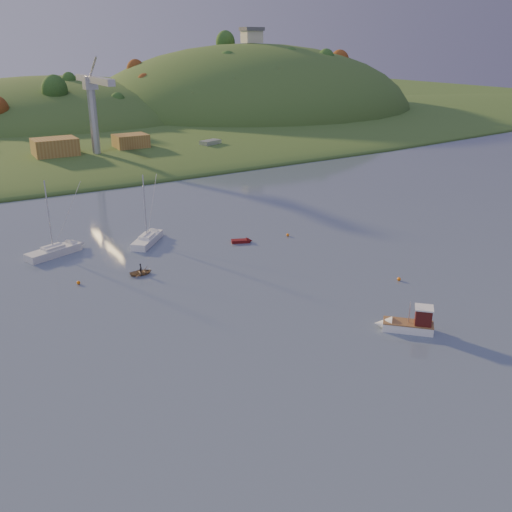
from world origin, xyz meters
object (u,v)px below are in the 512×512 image
sailboat_near (147,239)px  canoe (141,272)px  sailboat_far (53,251)px  red_tender (245,241)px  fishing_boat (404,323)px

sailboat_near → canoe: 13.31m
sailboat_far → red_tender: (28.32, -9.90, -0.51)m
sailboat_near → red_tender: (13.89, -7.75, -0.49)m
sailboat_near → canoe: bearing=-162.7°
fishing_boat → sailboat_far: size_ratio=0.52×
red_tender → canoe: bearing=-145.0°
fishing_boat → red_tender: 35.80m
sailboat_far → red_tender: bearing=-39.4°
fishing_boat → sailboat_near: size_ratio=0.53×
red_tender → sailboat_far: bearing=-176.7°
canoe → sailboat_near: bearing=-21.2°
sailboat_far → canoe: (8.84, -14.22, -0.43)m
fishing_boat → red_tender: bearing=-44.6°
canoe → red_tender: bearing=-73.9°
sailboat_near → sailboat_far: bearing=123.7°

